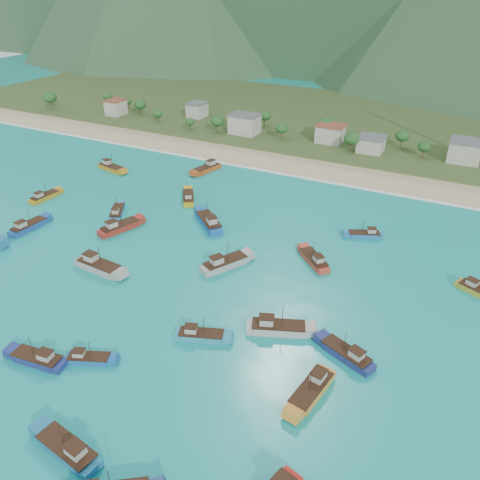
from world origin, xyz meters
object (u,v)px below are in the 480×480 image
at_px(boat_8, 38,359).
at_px(boat_7, 478,292).
at_px(boat_20, 314,260).
at_px(boat_12, 347,355).
at_px(boat_23, 188,198).
at_px(boat_26, 68,450).
at_px(boat_6, 111,168).
at_px(boat_21, 88,359).
at_px(boat_16, 225,264).
at_px(boat_14, 99,266).
at_px(boat_5, 117,213).
at_px(boat_17, 209,223).
at_px(boat_9, 45,197).
at_px(boat_3, 28,227).
at_px(boat_1, 119,228).
at_px(boat_22, 312,390).
at_px(boat_13, 277,328).
at_px(boat_4, 200,336).
at_px(boat_10, 207,169).
at_px(boat_0, 365,235).

bearing_deg(boat_8, boat_7, -57.09).
bearing_deg(boat_20, boat_12, -106.80).
bearing_deg(boat_23, boat_26, -102.22).
height_order(boat_6, boat_21, boat_6).
bearing_deg(boat_16, boat_14, -122.18).
distance_m(boat_5, boat_17, 26.82).
distance_m(boat_17, boat_21, 53.38).
bearing_deg(boat_9, boat_3, -50.22).
distance_m(boat_1, boat_3, 24.10).
relative_size(boat_12, boat_20, 1.13).
bearing_deg(boat_6, boat_1, 55.96).
bearing_deg(boat_5, boat_22, -58.29).
relative_size(boat_13, boat_20, 1.24).
relative_size(boat_14, boat_16, 1.04).
distance_m(boat_4, boat_12, 26.51).
relative_size(boat_3, boat_22, 0.96).
relative_size(boat_5, boat_10, 0.86).
distance_m(boat_10, boat_23, 23.88).
distance_m(boat_13, boat_23, 62.89).
bearing_deg(boat_14, boat_0, 134.46).
relative_size(boat_17, boat_21, 1.39).
bearing_deg(boat_26, boat_13, -15.50).
bearing_deg(boat_20, boat_26, -149.10).
relative_size(boat_21, boat_23, 0.82).
xyz_separation_m(boat_5, boat_20, (57.27, 1.07, 0.04)).
xyz_separation_m(boat_7, boat_9, (-118.33, -6.65, 0.01)).
xyz_separation_m(boat_0, boat_3, (-79.94, -36.03, 0.19)).
relative_size(boat_22, boat_26, 0.99).
relative_size(boat_12, boat_26, 0.94).
xyz_separation_m(boat_0, boat_5, (-64.71, -18.72, 0.11)).
distance_m(boat_0, boat_21, 73.11).
bearing_deg(boat_16, boat_23, 163.49).
distance_m(boat_12, boat_22, 10.82).
bearing_deg(boat_5, boat_21, -85.93).
distance_m(boat_12, boat_13, 13.61).
bearing_deg(boat_3, boat_9, 128.77).
distance_m(boat_0, boat_6, 89.23).
distance_m(boat_5, boat_21, 57.28).
bearing_deg(boat_12, boat_3, 106.33).
height_order(boat_6, boat_14, boat_14).
bearing_deg(boat_16, boat_7, 44.48).
height_order(boat_7, boat_21, boat_7).
bearing_deg(boat_17, boat_21, -131.66).
height_order(boat_16, boat_21, boat_16).
height_order(boat_9, boat_14, boat_14).
height_order(boat_10, boat_17, boat_17).
bearing_deg(boat_0, boat_16, 114.97).
bearing_deg(boat_23, boat_21, -105.78).
bearing_deg(boat_7, boat_21, -24.37).
xyz_separation_m(boat_13, boat_21, (-26.27, -21.97, -0.33)).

